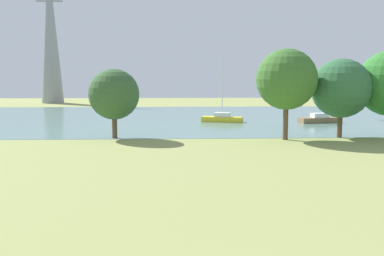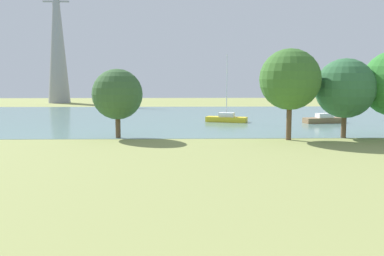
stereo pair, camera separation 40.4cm
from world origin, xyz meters
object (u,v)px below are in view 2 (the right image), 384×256
Objects in this scene: tree_west_near at (290,79)px; electricity_pylon at (57,31)px; tree_mid_shore at (345,88)px; tree_west_far at (117,94)px; sailboat_yellow at (226,118)px; sailboat_brown at (324,119)px.

tree_west_near is 63.77m from electricity_pylon.
tree_west_near reaches higher than tree_mid_shore.
tree_west_far is at bearing 178.53° from tree_mid_shore.
sailboat_yellow reaches higher than tree_west_near.
tree_mid_shore is (-2.34, -12.26, 3.90)m from sailboat_brown.
sailboat_brown is at bearing -6.85° from sailboat_yellow.
sailboat_yellow reaches higher than tree_mid_shore.
tree_mid_shore reaches higher than sailboat_brown.
sailboat_brown is 25.31m from tree_west_far.
electricity_pylon reaches higher than sailboat_brown.
tree_west_far is at bearing -69.64° from electricity_pylon.
tree_west_near is (14.69, -1.59, 1.30)m from tree_west_far.
tree_west_far is at bearing -152.06° from sailboat_brown.
tree_west_far is (-22.16, -11.75, 3.38)m from sailboat_brown.
electricity_pylon is at bearing 136.01° from sailboat_brown.
tree_west_far is 14.83m from tree_west_near.
tree_west_near is at bearing -168.13° from tree_mid_shore.
tree_west_far is 56.10m from electricity_pylon.
sailboat_yellow is 15.85m from tree_west_near.
tree_mid_shore is (8.88, -13.61, 3.87)m from sailboat_yellow.
sailboat_yellow is 16.70m from tree_mid_shore.
sailboat_brown is 0.72× the size of tree_west_near.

